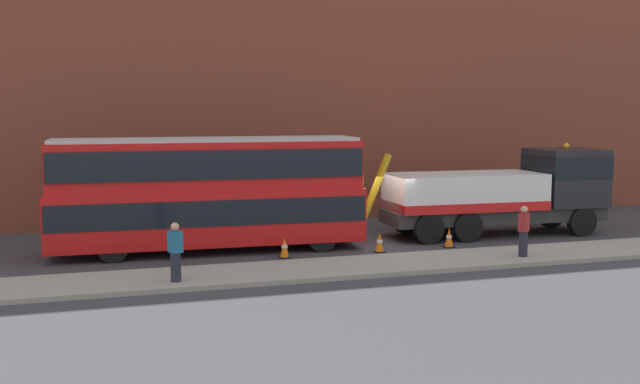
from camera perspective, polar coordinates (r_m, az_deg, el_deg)
ground_plane at (r=28.66m, az=4.06°, el=-3.86°), size 120.00×120.00×0.00m
near_kerb at (r=24.86m, az=7.62°, el=-5.33°), size 60.00×2.80×0.15m
building_facade at (r=34.64m, az=0.03°, el=11.33°), size 60.00×1.50×16.00m
recovery_tow_truck at (r=31.04m, az=13.89°, el=0.04°), size 10.19×3.00×3.67m
double_decker_bus at (r=26.83m, az=-8.50°, el=0.19°), size 11.12×2.99×4.06m
pedestrian_onlooker at (r=21.92m, az=-10.92°, el=-4.56°), size 0.43×0.48×1.71m
pedestrian_bystander at (r=26.01m, az=15.20°, el=-2.94°), size 0.48×0.45×1.71m
traffic_cone_near_bus at (r=25.73m, az=-2.71°, el=-4.27°), size 0.36×0.36×0.72m
traffic_cone_midway at (r=26.75m, az=4.54°, el=-3.87°), size 0.36×0.36×0.72m
traffic_cone_near_truck at (r=28.00m, az=9.77°, el=-3.48°), size 0.36×0.36×0.72m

